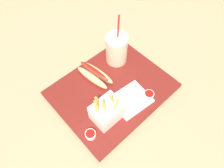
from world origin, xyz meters
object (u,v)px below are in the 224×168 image
ketchup_cup_2 (149,95)px  napkin_stack (131,100)px  hot_dog_1 (94,75)px  ketchup_cup_1 (91,134)px  soda_cup (117,49)px  fries_basket (107,111)px

ketchup_cup_2 → napkin_stack: 0.07m
hot_dog_1 → ketchup_cup_1: size_ratio=4.36×
soda_cup → napkin_stack: (-0.10, -0.19, -0.06)m
soda_cup → ketchup_cup_1: 0.36m
soda_cup → fries_basket: (-0.21, -0.18, -0.02)m
napkin_stack → soda_cup: bearing=61.9°
fries_basket → ketchup_cup_2: size_ratio=3.74×
soda_cup → hot_dog_1: (-0.14, -0.01, -0.04)m
fries_basket → soda_cup: bearing=39.7°
soda_cup → ketchup_cup_1: (-0.30, -0.19, -0.06)m
soda_cup → hot_dog_1: 0.14m
ketchup_cup_1 → fries_basket: bearing=9.2°
ketchup_cup_1 → napkin_stack: bearing=0.8°
hot_dog_1 → ketchup_cup_1: bearing=-133.4°
ketchup_cup_2 → soda_cup: bearing=80.9°
ketchup_cup_2 → napkin_stack: (-0.07, 0.03, -0.01)m
ketchup_cup_2 → napkin_stack: size_ratio=0.28×
fries_basket → napkin_stack: bearing=-6.1°
ketchup_cup_1 → napkin_stack: ketchup_cup_1 is taller
fries_basket → ketchup_cup_1: fries_basket is taller
soda_cup → fries_basket: soda_cup is taller
ketchup_cup_1 → ketchup_cup_2: 0.27m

